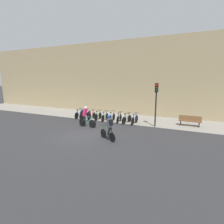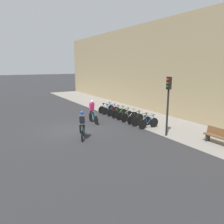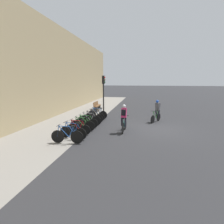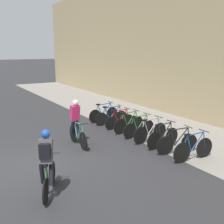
{
  "view_description": "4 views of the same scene",
  "coord_description": "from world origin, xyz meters",
  "px_view_note": "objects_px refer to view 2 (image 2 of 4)",
  "views": [
    {
      "loc": [
        6.97,
        -10.07,
        4.02
      ],
      "look_at": [
        1.26,
        2.4,
        1.44
      ],
      "focal_mm": 28.0,
      "sensor_mm": 36.0,
      "label": 1
    },
    {
      "loc": [
        13.88,
        -4.99,
        4.36
      ],
      "look_at": [
        1.61,
        2.33,
        1.32
      ],
      "focal_mm": 35.0,
      "sensor_mm": 36.0,
      "label": 2
    },
    {
      "loc": [
        -11.89,
        0.93,
        3.28
      ],
      "look_at": [
        -0.4,
        3.08,
        1.15
      ],
      "focal_mm": 28.0,
      "sensor_mm": 36.0,
      "label": 3
    },
    {
      "loc": [
        8.56,
        -2.07,
        3.65
      ],
      "look_at": [
        0.64,
        2.74,
        1.58
      ],
      "focal_mm": 45.0,
      "sensor_mm": 36.0,
      "label": 4
    }
  ],
  "objects_px": {
    "cyclist_pink": "(92,111)",
    "bench": "(220,136)",
    "parked_bike_0": "(106,108)",
    "parked_bike_1": "(110,110)",
    "traffic_light_pole": "(168,96)",
    "cyclist_grey": "(82,124)",
    "parked_bike_7": "(142,121)",
    "parked_bike_3": "(119,113)",
    "parked_bike_2": "(115,112)",
    "parked_bike_6": "(135,118)",
    "parked_bike_5": "(130,116)",
    "parked_bike_8": "(148,123)",
    "parked_bike_4": "(124,115)"
  },
  "relations": [
    {
      "from": "cyclist_grey",
      "to": "parked_bike_3",
      "type": "relative_size",
      "value": 1.06
    },
    {
      "from": "parked_bike_8",
      "to": "traffic_light_pole",
      "type": "bearing_deg",
      "value": -3.13
    },
    {
      "from": "parked_bike_0",
      "to": "parked_bike_1",
      "type": "height_order",
      "value": "parked_bike_0"
    },
    {
      "from": "parked_bike_0",
      "to": "parked_bike_5",
      "type": "relative_size",
      "value": 1.0
    },
    {
      "from": "cyclist_grey",
      "to": "parked_bike_3",
      "type": "distance_m",
      "value": 6.13
    },
    {
      "from": "parked_bike_2",
      "to": "parked_bike_5",
      "type": "bearing_deg",
      "value": 0.01
    },
    {
      "from": "parked_bike_2",
      "to": "parked_bike_5",
      "type": "distance_m",
      "value": 2.28
    },
    {
      "from": "parked_bike_0",
      "to": "parked_bike_2",
      "type": "relative_size",
      "value": 1.1
    },
    {
      "from": "parked_bike_2",
      "to": "traffic_light_pole",
      "type": "xyz_separation_m",
      "value": [
        6.41,
        -0.1,
        2.18
      ]
    },
    {
      "from": "cyclist_grey",
      "to": "bench",
      "type": "distance_m",
      "value": 7.91
    },
    {
      "from": "parked_bike_7",
      "to": "parked_bike_5",
      "type": "bearing_deg",
      "value": -179.99
    },
    {
      "from": "parked_bike_4",
      "to": "cyclist_pink",
      "type": "bearing_deg",
      "value": -99.85
    },
    {
      "from": "parked_bike_7",
      "to": "parked_bike_3",
      "type": "bearing_deg",
      "value": 179.99
    },
    {
      "from": "cyclist_grey",
      "to": "traffic_light_pole",
      "type": "xyz_separation_m",
      "value": [
        2.07,
        4.84,
        1.62
      ]
    },
    {
      "from": "parked_bike_7",
      "to": "traffic_light_pole",
      "type": "height_order",
      "value": "traffic_light_pole"
    },
    {
      "from": "parked_bike_5",
      "to": "parked_bike_8",
      "type": "xyz_separation_m",
      "value": [
        2.28,
        0.0,
        -0.0
      ]
    },
    {
      "from": "parked_bike_2",
      "to": "parked_bike_5",
      "type": "relative_size",
      "value": 0.91
    },
    {
      "from": "cyclist_grey",
      "to": "parked_bike_7",
      "type": "relative_size",
      "value": 1.08
    },
    {
      "from": "parked_bike_4",
      "to": "parked_bike_7",
      "type": "distance_m",
      "value": 2.28
    },
    {
      "from": "parked_bike_1",
      "to": "parked_bike_4",
      "type": "distance_m",
      "value": 2.28
    },
    {
      "from": "parked_bike_0",
      "to": "parked_bike_2",
      "type": "distance_m",
      "value": 1.52
    },
    {
      "from": "parked_bike_1",
      "to": "parked_bike_5",
      "type": "distance_m",
      "value": 3.04
    },
    {
      "from": "cyclist_pink",
      "to": "parked_bike_6",
      "type": "distance_m",
      "value": 3.39
    },
    {
      "from": "cyclist_pink",
      "to": "parked_bike_3",
      "type": "bearing_deg",
      "value": 96.23
    },
    {
      "from": "cyclist_grey",
      "to": "parked_bike_8",
      "type": "height_order",
      "value": "cyclist_grey"
    },
    {
      "from": "parked_bike_6",
      "to": "parked_bike_8",
      "type": "distance_m",
      "value": 1.52
    },
    {
      "from": "parked_bike_8",
      "to": "traffic_light_pole",
      "type": "relative_size",
      "value": 0.46
    },
    {
      "from": "traffic_light_pole",
      "to": "bench",
      "type": "bearing_deg",
      "value": 27.8
    },
    {
      "from": "cyclist_pink",
      "to": "parked_bike_0",
      "type": "bearing_deg",
      "value": 133.73
    },
    {
      "from": "parked_bike_0",
      "to": "parked_bike_6",
      "type": "xyz_separation_m",
      "value": [
        4.56,
        0.0,
        -0.01
      ]
    },
    {
      "from": "cyclist_grey",
      "to": "parked_bike_2",
      "type": "height_order",
      "value": "cyclist_grey"
    },
    {
      "from": "parked_bike_6",
      "to": "parked_bike_2",
      "type": "bearing_deg",
      "value": -179.99
    },
    {
      "from": "parked_bike_5",
      "to": "traffic_light_pole",
      "type": "bearing_deg",
      "value": -1.4
    },
    {
      "from": "parked_bike_7",
      "to": "parked_bike_0",
      "type": "bearing_deg",
      "value": -179.99
    },
    {
      "from": "parked_bike_1",
      "to": "parked_bike_6",
      "type": "relative_size",
      "value": 1.03
    },
    {
      "from": "parked_bike_0",
      "to": "parked_bike_7",
      "type": "xyz_separation_m",
      "value": [
        5.32,
        0.0,
        -0.01
      ]
    },
    {
      "from": "parked_bike_0",
      "to": "parked_bike_1",
      "type": "xyz_separation_m",
      "value": [
        0.76,
        -0.0,
        -0.01
      ]
    },
    {
      "from": "bench",
      "to": "parked_bike_6",
      "type": "bearing_deg",
      "value": -167.65
    },
    {
      "from": "parked_bike_2",
      "to": "parked_bike_7",
      "type": "distance_m",
      "value": 3.8
    },
    {
      "from": "parked_bike_3",
      "to": "parked_bike_4",
      "type": "height_order",
      "value": "parked_bike_3"
    },
    {
      "from": "parked_bike_0",
      "to": "parked_bike_5",
      "type": "height_order",
      "value": "parked_bike_5"
    },
    {
      "from": "parked_bike_5",
      "to": "parked_bike_8",
      "type": "relative_size",
      "value": 1.02
    },
    {
      "from": "parked_bike_2",
      "to": "parked_bike_5",
      "type": "xyz_separation_m",
      "value": [
        2.28,
        0.0,
        0.03
      ]
    },
    {
      "from": "parked_bike_2",
      "to": "parked_bike_3",
      "type": "bearing_deg",
      "value": 0.07
    },
    {
      "from": "parked_bike_2",
      "to": "parked_bike_7",
      "type": "bearing_deg",
      "value": 0.01
    },
    {
      "from": "cyclist_pink",
      "to": "bench",
      "type": "bearing_deg",
      "value": 26.46
    },
    {
      "from": "parked_bike_2",
      "to": "parked_bike_7",
      "type": "relative_size",
      "value": 0.97
    },
    {
      "from": "parked_bike_2",
      "to": "parked_bike_8",
      "type": "bearing_deg",
      "value": 0.01
    },
    {
      "from": "cyclist_pink",
      "to": "bench",
      "type": "relative_size",
      "value": 0.97
    },
    {
      "from": "parked_bike_6",
      "to": "cyclist_pink",
      "type": "bearing_deg",
      "value": -126.45
    }
  ]
}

